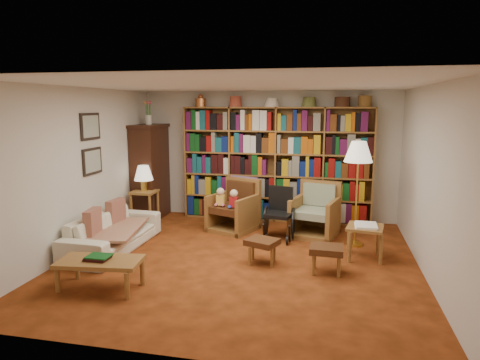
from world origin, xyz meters
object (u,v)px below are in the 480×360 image
(sofa, at_px, (113,232))
(armchair_sage, at_px, (315,214))
(side_table_papers, at_px, (365,231))
(armchair_leather, at_px, (234,208))
(floor_lamp, at_px, (358,156))
(wheelchair, at_px, (280,215))
(coffee_table, at_px, (100,263))
(footstool_b, at_px, (327,251))
(side_table_lamp, at_px, (145,199))
(footstool_a, at_px, (262,244))

(sofa, bearing_deg, armchair_sage, -63.18)
(sofa, height_order, side_table_papers, sofa)
(armchair_leather, xyz_separation_m, floor_lamp, (2.10, -0.49, 1.07))
(sofa, relative_size, floor_lamp, 1.15)
(wheelchair, bearing_deg, coffee_table, -127.13)
(side_table_papers, bearing_deg, footstool_b, -128.31)
(side_table_lamp, relative_size, side_table_papers, 1.13)
(armchair_sage, xyz_separation_m, footstool_b, (0.23, -1.76, -0.05))
(side_table_lamp, relative_size, footstool_a, 1.25)
(side_table_papers, bearing_deg, footstool_a, -160.37)
(wheelchair, xyz_separation_m, side_table_papers, (1.34, -0.73, 0.02))
(footstool_b, bearing_deg, side_table_lamp, 153.68)
(footstool_a, xyz_separation_m, coffee_table, (-1.80, -1.26, 0.03))
(armchair_sage, relative_size, wheelchair, 1.07)
(sofa, bearing_deg, footstool_b, -94.00)
(armchair_sage, xyz_separation_m, wheelchair, (-0.57, -0.35, 0.05))
(armchair_sage, distance_m, wheelchair, 0.67)
(floor_lamp, xyz_separation_m, side_table_papers, (0.11, -0.61, -1.03))
(wheelchair, height_order, floor_lamp, floor_lamp)
(coffee_table, bearing_deg, armchair_leather, 70.38)
(side_table_lamp, bearing_deg, floor_lamp, -5.83)
(side_table_lamp, relative_size, footstool_b, 1.45)
(sofa, relative_size, armchair_leather, 1.94)
(armchair_sage, height_order, footstool_b, armchair_sage)
(floor_lamp, bearing_deg, footstool_a, -139.85)
(armchair_sage, height_order, coffee_table, armchair_sage)
(side_table_lamp, height_order, armchair_sage, armchair_sage)
(side_table_lamp, xyz_separation_m, side_table_papers, (3.91, -1.00, -0.08))
(side_table_papers, xyz_separation_m, coffee_table, (-3.23, -1.77, -0.09))
(floor_lamp, bearing_deg, side_table_papers, -79.94)
(armchair_leather, height_order, coffee_table, armchair_leather)
(wheelchair, relative_size, side_table_papers, 1.51)
(floor_lamp, height_order, side_table_papers, floor_lamp)
(side_table_papers, xyz_separation_m, footstool_b, (-0.53, -0.68, -0.11))
(sofa, bearing_deg, side_table_papers, -83.19)
(sofa, height_order, armchair_sage, armchair_sage)
(floor_lamp, bearing_deg, side_table_lamp, 174.17)
(coffee_table, bearing_deg, footstool_b, 22.13)
(sofa, bearing_deg, floor_lamp, -73.96)
(floor_lamp, distance_m, footstool_a, 2.08)
(side_table_lamp, height_order, side_table_papers, side_table_lamp)
(wheelchair, bearing_deg, sofa, -155.61)
(floor_lamp, distance_m, side_table_papers, 1.20)
(wheelchair, bearing_deg, floor_lamp, -5.74)
(side_table_papers, bearing_deg, floor_lamp, 100.06)
(armchair_sage, bearing_deg, coffee_table, -130.80)
(armchair_leather, xyz_separation_m, footstool_a, (0.78, -1.61, -0.09))
(armchair_sage, bearing_deg, footstool_b, -82.46)
(side_table_papers, bearing_deg, armchair_leather, 153.62)
(wheelchair, height_order, footstool_a, wheelchair)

